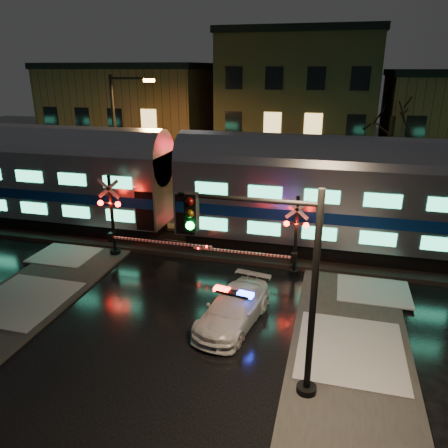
{
  "coord_description": "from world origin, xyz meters",
  "views": [
    {
      "loc": [
        5.5,
        -16.14,
        9.11
      ],
      "look_at": [
        0.63,
        2.5,
        2.2
      ],
      "focal_mm": 35.0,
      "sensor_mm": 36.0,
      "label": 1
    }
  ],
  "objects": [
    {
      "name": "building_left",
      "position": [
        -13.0,
        22.0,
        4.5
      ],
      "size": [
        14.0,
        10.0,
        9.0
      ],
      "primitive_type": "cube",
      "color": "brown",
      "rests_on": "ground"
    },
    {
      "name": "crossing_signal_left",
      "position": [
        -4.77,
        2.31,
        1.74
      ],
      "size": [
        5.94,
        0.66,
        4.21
      ],
      "color": "black",
      "rests_on": "ground"
    },
    {
      "name": "crossing_signal_right",
      "position": [
        3.65,
        2.3,
        1.58
      ],
      "size": [
        5.41,
        0.64,
        3.83
      ],
      "color": "black",
      "rests_on": "ground"
    },
    {
      "name": "train",
      "position": [
        -2.76,
        5.0,
        3.38
      ],
      "size": [
        51.0,
        3.12,
        5.92
      ],
      "color": "black",
      "rests_on": "ballast"
    },
    {
      "name": "ballast",
      "position": [
        0.0,
        5.0,
        0.12
      ],
      "size": [
        90.0,
        4.2,
        0.24
      ],
      "primitive_type": "cube",
      "color": "black",
      "rests_on": "ground"
    },
    {
      "name": "traffic_light",
      "position": [
        4.22,
        -5.48,
        3.35
      ],
      "size": [
        4.08,
        0.72,
        6.31
      ],
      "rotation": [
        0.0,
        0.0,
        -0.22
      ],
      "color": "black",
      "rests_on": "ground"
    },
    {
      "name": "streetlight",
      "position": [
        -7.87,
        9.0,
        5.04
      ],
      "size": [
        2.92,
        0.31,
        8.74
      ],
      "color": "black",
      "rests_on": "ground"
    },
    {
      "name": "ground",
      "position": [
        0.0,
        0.0,
        0.0
      ],
      "size": [
        120.0,
        120.0,
        0.0
      ],
      "primitive_type": "plane",
      "color": "black",
      "rests_on": "ground"
    },
    {
      "name": "sidewalk_right",
      "position": [
        6.5,
        -6.0,
        0.06
      ],
      "size": [
        4.0,
        20.0,
        0.12
      ],
      "primitive_type": "cube",
      "color": "#2D2D2D",
      "rests_on": "ground"
    },
    {
      "name": "building_mid",
      "position": [
        2.0,
        22.5,
        5.75
      ],
      "size": [
        12.0,
        11.0,
        11.5
      ],
      "primitive_type": "cube",
      "color": "brown",
      "rests_on": "ground"
    },
    {
      "name": "police_car",
      "position": [
        2.24,
        -2.26,
        0.64
      ],
      "size": [
        2.5,
        4.59,
        1.42
      ],
      "rotation": [
        0.0,
        0.0,
        -0.17
      ],
      "color": "silver",
      "rests_on": "ground"
    }
  ]
}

